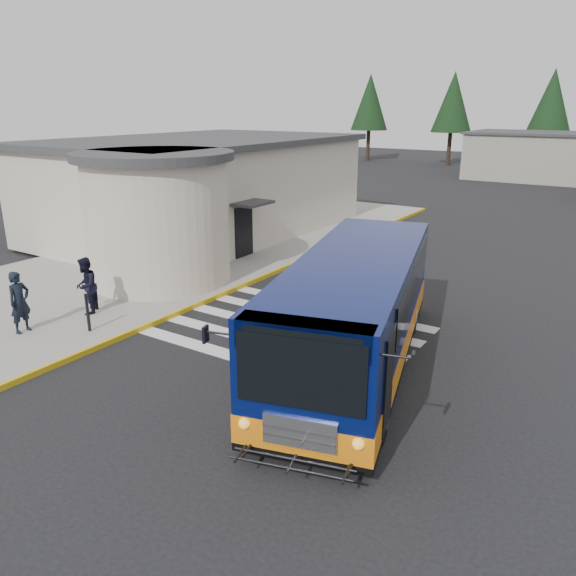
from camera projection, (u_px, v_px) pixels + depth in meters
The scene contains 9 objects.
ground at pixel (312, 324), 17.58m from camera, with size 140.00×140.00×0.00m, color black.
sidewalk at pixel (187, 255), 25.42m from camera, with size 10.00×34.00×0.15m, color gray.
curb_strip at pixel (277, 271), 22.84m from camera, with size 0.12×34.00×0.16m, color gold.
station_building at pixel (197, 189), 27.91m from camera, with size 12.70×18.70×4.80m.
crosswalk at pixel (284, 329), 17.20m from camera, with size 8.00×5.35×0.01m.
transit_bus at pixel (354, 316), 14.32m from camera, with size 5.70×10.78×2.96m.
pedestrian_a at pixel (20, 302), 16.33m from camera, with size 0.67×0.44×1.85m, color black.
pedestrian_b at pixel (86, 286), 17.83m from camera, with size 0.89×0.70×1.84m, color black.
bollard at pixel (88, 313), 16.49m from camera, with size 0.09×0.09×1.16m, color black.
Camera 1 is at (8.34, -14.08, 6.56)m, focal length 35.00 mm.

